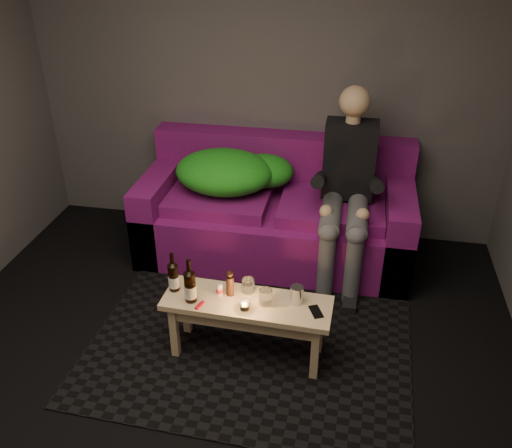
{
  "coord_description": "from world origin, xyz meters",
  "views": [
    {
      "loc": [
        0.74,
        -2.13,
        2.56
      ],
      "look_at": [
        0.1,
        1.29,
        0.55
      ],
      "focal_mm": 38.0,
      "sensor_mm": 36.0,
      "label": 1
    }
  ],
  "objects_px": {
    "person": "(347,185)",
    "coffee_table": "(247,310)",
    "sofa": "(276,215)",
    "steel_cup": "(297,294)",
    "beer_bottle_a": "(174,277)",
    "beer_bottle_b": "(190,286)"
  },
  "relations": [
    {
      "from": "beer_bottle_b",
      "to": "steel_cup",
      "type": "xyz_separation_m",
      "value": [
        0.65,
        0.11,
        -0.06
      ]
    },
    {
      "from": "person",
      "to": "sofa",
      "type": "bearing_deg",
      "value": 162.41
    },
    {
      "from": "coffee_table",
      "to": "beer_bottle_b",
      "type": "xyz_separation_m",
      "value": [
        -0.35,
        -0.06,
        0.19
      ]
    },
    {
      "from": "sofa",
      "to": "beer_bottle_a",
      "type": "distance_m",
      "value": 1.38
    },
    {
      "from": "sofa",
      "to": "coffee_table",
      "type": "bearing_deg",
      "value": -89.34
    },
    {
      "from": "sofa",
      "to": "steel_cup",
      "type": "distance_m",
      "value": 1.31
    },
    {
      "from": "beer_bottle_a",
      "to": "beer_bottle_b",
      "type": "relative_size",
      "value": 0.92
    },
    {
      "from": "beer_bottle_a",
      "to": "steel_cup",
      "type": "relative_size",
      "value": 2.46
    },
    {
      "from": "coffee_table",
      "to": "person",
      "type": "bearing_deg",
      "value": 64.02
    },
    {
      "from": "person",
      "to": "beer_bottle_a",
      "type": "distance_m",
      "value": 1.53
    },
    {
      "from": "person",
      "to": "coffee_table",
      "type": "height_order",
      "value": "person"
    },
    {
      "from": "sofa",
      "to": "coffee_table",
      "type": "height_order",
      "value": "sofa"
    },
    {
      "from": "beer_bottle_a",
      "to": "beer_bottle_b",
      "type": "xyz_separation_m",
      "value": [
        0.14,
        -0.09,
        0.01
      ]
    },
    {
      "from": "beer_bottle_a",
      "to": "person",
      "type": "bearing_deg",
      "value": 46.78
    },
    {
      "from": "beer_bottle_b",
      "to": "coffee_table",
      "type": "bearing_deg",
      "value": 9.92
    },
    {
      "from": "steel_cup",
      "to": "person",
      "type": "bearing_deg",
      "value": 77.32
    },
    {
      "from": "beer_bottle_b",
      "to": "steel_cup",
      "type": "distance_m",
      "value": 0.67
    },
    {
      "from": "beer_bottle_a",
      "to": "beer_bottle_b",
      "type": "distance_m",
      "value": 0.16
    },
    {
      "from": "coffee_table",
      "to": "beer_bottle_a",
      "type": "relative_size",
      "value": 3.89
    },
    {
      "from": "person",
      "to": "beer_bottle_b",
      "type": "distance_m",
      "value": 1.5
    },
    {
      "from": "steel_cup",
      "to": "beer_bottle_b",
      "type": "bearing_deg",
      "value": -170.44
    },
    {
      "from": "steel_cup",
      "to": "beer_bottle_a",
      "type": "bearing_deg",
      "value": -178.47
    }
  ]
}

